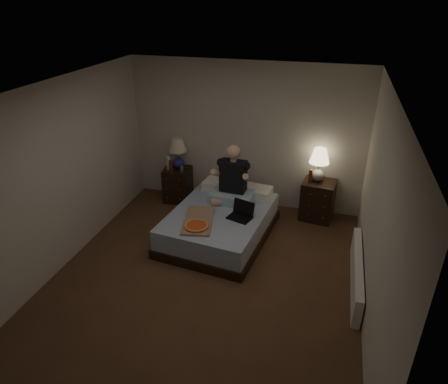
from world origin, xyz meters
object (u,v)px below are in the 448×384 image
(nightstand_left, at_px, (178,184))
(radiator, at_px, (357,273))
(soda_can, at_px, (182,169))
(laptop, at_px, (240,211))
(water_bottle, at_px, (168,163))
(lamp_left, at_px, (178,153))
(nightstand_right, at_px, (318,200))
(bed, at_px, (220,224))
(person, at_px, (232,175))
(lamp_right, at_px, (319,165))
(beer_bottle_left, at_px, (171,167))
(pizza_box, at_px, (196,226))
(beer_bottle_right, at_px, (310,176))

(nightstand_left, distance_m, radiator, 3.51)
(soda_can, relative_size, laptop, 0.29)
(water_bottle, bearing_deg, lamp_left, 40.97)
(soda_can, xyz_separation_m, laptop, (1.30, -1.04, -0.09))
(nightstand_left, relative_size, nightstand_right, 0.92)
(nightstand_right, bearing_deg, water_bottle, -170.71)
(bed, height_order, radiator, bed)
(lamp_left, distance_m, person, 1.35)
(bed, relative_size, lamp_right, 3.24)
(soda_can, height_order, beer_bottle_left, beer_bottle_left)
(nightstand_right, height_order, soda_can, soda_can)
(person, height_order, radiator, person)
(person, bearing_deg, pizza_box, -102.73)
(lamp_right, bearing_deg, person, -151.90)
(lamp_left, height_order, pizza_box, lamp_left)
(beer_bottle_left, distance_m, laptop, 1.73)
(bed, relative_size, laptop, 5.34)
(laptop, relative_size, pizza_box, 0.45)
(lamp_left, distance_m, pizza_box, 1.89)
(nightstand_left, xyz_separation_m, water_bottle, (-0.13, -0.06, 0.43))
(pizza_box, bearing_deg, lamp_right, 35.06)
(beer_bottle_left, bearing_deg, person, -19.61)
(soda_can, distance_m, beer_bottle_left, 0.20)
(bed, bearing_deg, laptop, -13.60)
(lamp_left, distance_m, beer_bottle_right, 2.33)
(beer_bottle_left, bearing_deg, beer_bottle_right, 3.20)
(beer_bottle_right, distance_m, person, 1.29)
(nightstand_left, xyz_separation_m, beer_bottle_right, (2.33, -0.05, 0.48))
(nightstand_left, relative_size, person, 0.66)
(water_bottle, height_order, person, person)
(water_bottle, xyz_separation_m, beer_bottle_right, (2.46, 0.01, 0.05))
(soda_can, bearing_deg, lamp_left, 129.10)
(bed, bearing_deg, lamp_right, 43.97)
(water_bottle, relative_size, laptop, 0.74)
(bed, distance_m, radiator, 2.13)
(bed, xyz_separation_m, laptop, (0.34, -0.13, 0.35))
(nightstand_right, xyz_separation_m, pizza_box, (-1.58, -1.58, 0.16))
(lamp_left, xyz_separation_m, soda_can, (0.11, -0.13, -0.23))
(soda_can, distance_m, beer_bottle_right, 2.22)
(beer_bottle_left, distance_m, person, 1.30)
(nightstand_left, xyz_separation_m, person, (1.18, -0.62, 0.61))
(lamp_right, relative_size, water_bottle, 2.24)
(water_bottle, relative_size, soda_can, 2.50)
(pizza_box, bearing_deg, bed, 61.75)
(lamp_left, relative_size, laptop, 1.65)
(person, relative_size, laptop, 2.74)
(lamp_left, bearing_deg, lamp_right, 0.00)
(lamp_right, bearing_deg, water_bottle, -177.28)
(bed, height_order, person, person)
(beer_bottle_left, height_order, radiator, beer_bottle_left)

